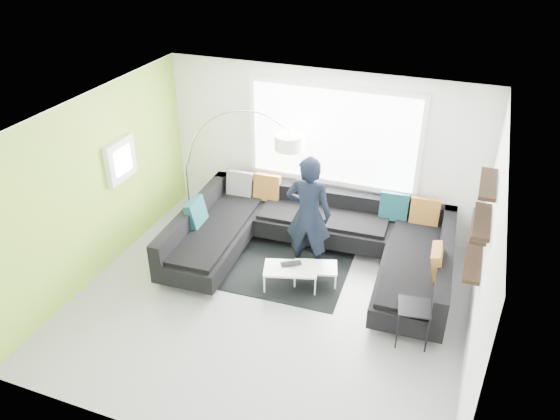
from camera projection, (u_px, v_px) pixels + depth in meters
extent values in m
plane|color=gray|center=(268.00, 303.00, 7.95)|extent=(5.50, 5.50, 0.00)
cube|color=white|center=(321.00, 150.00, 9.28)|extent=(5.50, 0.04, 2.80)
cube|color=white|center=(170.00, 348.00, 5.22)|extent=(5.50, 0.04, 2.80)
cube|color=white|center=(95.00, 188.00, 8.09)|extent=(0.04, 5.00, 2.80)
cube|color=white|center=(484.00, 264.00, 6.41)|extent=(0.04, 5.00, 2.80)
cube|color=white|center=(266.00, 122.00, 6.55)|extent=(5.50, 5.00, 0.04)
cube|color=#93C638|center=(96.00, 188.00, 8.08)|extent=(0.01, 5.00, 2.80)
cube|color=white|center=(333.00, 136.00, 9.03)|extent=(2.96, 0.06, 1.68)
cube|color=white|center=(121.00, 160.00, 8.45)|extent=(0.12, 0.66, 0.66)
cube|color=black|center=(481.00, 224.00, 6.62)|extent=(0.20, 1.24, 0.95)
cube|color=black|center=(311.00, 255.00, 8.63)|extent=(4.35, 2.81, 0.45)
cube|color=black|center=(311.00, 234.00, 8.43)|extent=(4.35, 2.81, 0.33)
cube|color=brown|center=(311.00, 231.00, 8.40)|extent=(3.79, 0.40, 0.47)
cube|color=black|center=(277.00, 268.00, 8.70)|extent=(2.28, 1.70, 0.01)
cube|color=white|center=(303.00, 275.00, 8.27)|extent=(1.15, 0.86, 0.34)
cube|color=black|center=(412.00, 323.00, 7.15)|extent=(0.48, 0.48, 0.58)
imported|color=black|center=(308.00, 214.00, 8.27)|extent=(0.79, 0.60, 1.93)
imported|color=black|center=(292.00, 266.00, 8.17)|extent=(0.49, 0.47, 0.02)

